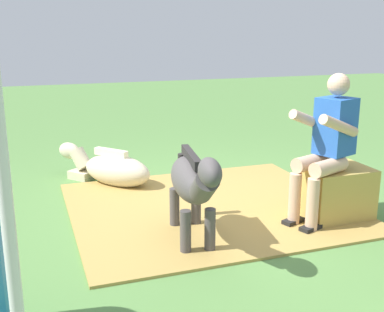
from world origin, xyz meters
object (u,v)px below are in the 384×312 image
object	(u,v)px
person_seated	(327,142)
tent_pole_right	(4,185)
hay_bale	(335,193)
pony_standing	(193,182)
pony_lying	(110,168)

from	to	relation	value
person_seated	tent_pole_right	world-z (taller)	tent_pole_right
hay_bale	pony_standing	distance (m)	1.49
tent_pole_right	person_seated	bearing A→B (deg)	-148.89
pony_lying	tent_pole_right	world-z (taller)	tent_pole_right
hay_bale	pony_standing	bearing A→B (deg)	3.81
person_seated	pony_lying	world-z (taller)	person_seated
pony_standing	hay_bale	bearing A→B (deg)	-176.19
pony_standing	pony_lying	size ratio (longest dim) A/B	1.12
pony_standing	tent_pole_right	world-z (taller)	tent_pole_right
pony_standing	tent_pole_right	distance (m)	2.16
pony_lying	tent_pole_right	distance (m)	3.66
hay_bale	pony_standing	world-z (taller)	pony_standing
tent_pole_right	hay_bale	bearing A→B (deg)	-149.75
person_seated	hay_bale	bearing A→B (deg)	-166.24
pony_standing	tent_pole_right	bearing A→B (deg)	48.64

